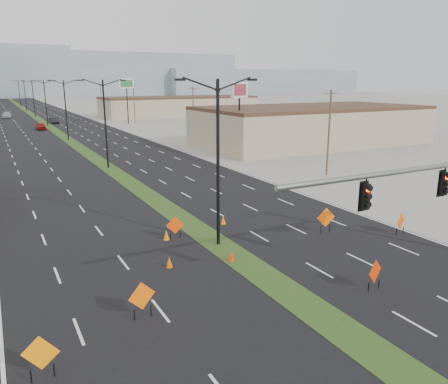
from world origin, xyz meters
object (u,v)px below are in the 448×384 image
cone_1 (231,256)px  cone_2 (223,220)px  construction_sign_4 (326,218)px  streetlight_2 (66,108)px  cone_3 (166,235)px  construction_sign_1 (142,297)px  cone_0 (169,262)px  streetlight_3 (46,101)px  streetlight_0 (218,159)px  construction_sign_2 (175,226)px  streetlight_1 (105,121)px  streetlight_5 (25,95)px  construction_sign_0 (40,355)px  car_left (41,126)px  car_mid (54,120)px  streetlight_6 (19,93)px  construction_sign_5 (401,222)px  construction_sign_3 (375,273)px  pole_sign_east_far (127,87)px  pole_sign_east_near (239,95)px  streetlight_4 (33,97)px  car_far (7,115)px

cone_1 → cone_2: bearing=65.9°
construction_sign_4 → cone_2: 7.11m
streetlight_2 → cone_1: bearing=-90.6°
cone_3 → construction_sign_1: bearing=-116.9°
cone_0 → streetlight_3: bearing=87.4°
streetlight_0 → streetlight_3: bearing=90.0°
construction_sign_1 → construction_sign_2: construction_sign_1 is taller
streetlight_0 → streetlight_1: size_ratio=1.00×
streetlight_5 → construction_sign_1: streetlight_5 is taller
streetlight_5 → construction_sign_0: bearing=-94.3°
cone_2 → car_left: bearing=93.5°
cone_2 → streetlight_5: bearing=90.9°
car_mid → streetlight_6: bearing=86.2°
construction_sign_1 → construction_sign_5: 18.49m
construction_sign_2 → construction_sign_3: bearing=-47.7°
construction_sign_1 → construction_sign_2: 9.66m
pole_sign_east_far → cone_0: bearing=-101.0°
streetlight_5 → pole_sign_east_near: size_ratio=1.02×
streetlight_4 → construction_sign_1: (-6.86, -118.21, -4.43)m
streetlight_6 → construction_sign_3: 177.10m
streetlight_0 → car_left: (-2.30, 75.57, -4.69)m
streetlight_3 → cone_3: 81.93m
streetlight_6 → construction_sign_3: (3.84, -177.00, -4.50)m
construction_sign_0 → streetlight_6: bearing=105.0°
car_left → construction_sign_0: bearing=-96.4°
car_left → streetlight_0: bearing=-88.7°
car_far → construction_sign_0: bearing=-86.0°
streetlight_0 → streetlight_2: 56.00m
cone_1 → streetlight_0: bearing=78.1°
construction_sign_2 → construction_sign_4: 9.98m
construction_sign_4 → pole_sign_east_far: bearing=92.6°
car_far → construction_sign_3: (11.02, -121.08, 0.13)m
construction_sign_4 → pole_sign_east_far: 81.67m
pole_sign_east_far → construction_sign_5: bearing=-90.3°
car_left → cone_1: car_left is taller
streetlight_0 → streetlight_4: same height
streetlight_0 → pole_sign_east_far: 81.12m
pole_sign_east_near → construction_sign_5: bearing=-123.0°
car_far → cone_2: 109.14m
streetlight_3 → streetlight_5: same height
construction_sign_4 → construction_sign_3: bearing=-105.1°
construction_sign_5 → cone_3: (-14.06, 6.28, -0.54)m
streetlight_0 → car_far: size_ratio=1.84×
streetlight_5 → car_mid: size_ratio=2.33×
construction_sign_4 → cone_0: construction_sign_4 is taller
car_mid → cone_2: size_ratio=7.18×
construction_sign_0 → cone_3: (8.54, 10.73, -0.66)m
streetlight_1 → streetlight_4: same height
streetlight_4 → car_mid: bearing=-85.0°
car_far → cone_1: size_ratio=8.33×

